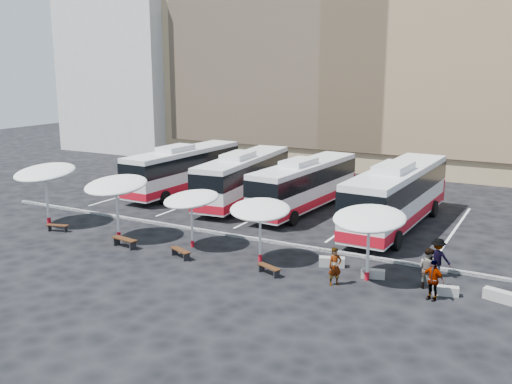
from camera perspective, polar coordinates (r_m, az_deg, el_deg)
The scene contains 26 objects.
ground at distance 33.42m, azimuth -3.97°, elevation -4.50°, with size 120.00×120.00×0.00m, color black.
sandstone_building at distance 61.33m, azimuth 12.51°, elevation 14.96°, with size 42.00×18.25×29.60m.
apartment_block at distance 71.13m, azimuth -11.30°, elevation 11.72°, with size 14.00×14.00×18.00m, color beige.
curb_divider at distance 33.81m, azimuth -3.52°, elevation -4.16°, with size 34.00×0.25×0.15m, color black.
bay_lines at distance 40.15m, azimuth 2.13°, elevation -1.54°, with size 24.15×12.00×0.01m.
bus_0 at distance 44.93m, azimuth -7.20°, elevation 2.42°, with size 3.11×12.04×3.80m.
bus_1 at distance 41.26m, azimuth -1.22°, elevation 1.59°, with size 3.63×12.09×3.78m.
bus_2 at distance 39.11m, azimuth 4.93°, elevation 0.86°, with size 3.31×11.75×3.68m.
bus_3 at distance 35.84m, azimuth 13.98°, elevation -0.18°, with size 3.43×13.13×4.14m.
sunshade_0 at distance 37.54m, azimuth -20.35°, elevation 1.83°, with size 3.71×3.76×3.89m.
sunshade_1 at distance 33.15m, azimuth -13.83°, elevation 0.64°, with size 3.57×3.62×3.71m.
sunshade_2 at distance 31.04m, azimuth -6.49°, elevation -0.73°, with size 3.97×3.99×3.17m.
sunshade_3 at distance 28.56m, azimuth 0.42°, elevation -1.79°, with size 3.94×3.96×3.20m.
sunshade_4 at distance 26.48m, azimuth 11.27°, elevation -2.63°, with size 3.44×3.48×3.49m.
wood_bench_0 at distance 36.36m, azimuth -19.24°, elevation -3.26°, with size 1.38×0.71×0.41m.
wood_bench_1 at distance 32.19m, azimuth -13.01°, elevation -4.74°, with size 1.72×0.69×0.51m.
wood_bench_2 at distance 29.98m, azimuth -7.56°, elevation -5.92°, with size 1.49×0.93×0.45m.
wood_bench_3 at distance 27.45m, azimuth 1.31°, elevation -7.62°, with size 1.41×0.85×0.42m.
conc_bench_0 at distance 28.78m, azimuth 7.60°, elevation -6.94°, with size 1.26×0.42×0.47m, color gray.
conc_bench_1 at distance 27.62m, azimuth 11.61°, elevation -8.01°, with size 1.11×0.37×0.42m, color gray.
conc_bench_2 at distance 26.48m, azimuth 18.44°, elevation -9.35°, with size 1.09×0.36×0.41m, color gray.
conc_bench_3 at distance 26.65m, azimuth 23.13°, elevation -9.52°, with size 1.26×0.42×0.47m, color gray.
passenger_0 at distance 26.26m, azimuth 7.90°, elevation -7.40°, with size 0.65×0.42×1.77m, color black.
passenger_1 at distance 26.71m, azimuth 16.81°, elevation -7.33°, with size 0.92×0.72×1.90m, color black.
passenger_2 at distance 25.59m, azimuth 17.24°, elevation -8.40°, with size 1.04×0.43×1.77m, color black.
passenger_3 at distance 28.30m, azimuth 17.73°, elevation -6.29°, with size 1.22×0.70×1.88m, color black.
Camera 1 is at (17.16, -26.95, 9.82)m, focal length 40.00 mm.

